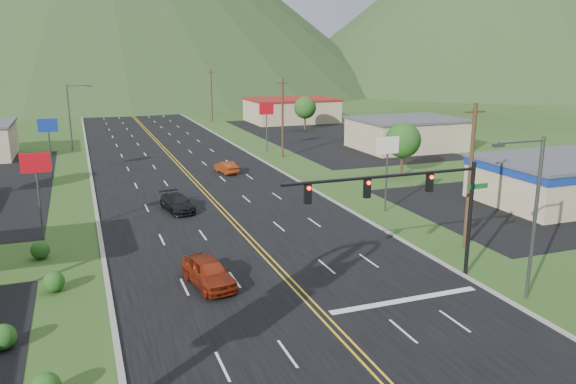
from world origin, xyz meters
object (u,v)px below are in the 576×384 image
object	(u,v)px
streetlight_west	(72,113)
car_dark_mid	(177,203)
traffic_signal	(414,196)
streetlight_east	(531,208)
car_red_far	(226,167)
car_red_near	(208,273)

from	to	relation	value
streetlight_west	car_dark_mid	bearing A→B (deg)	-77.33
traffic_signal	streetlight_east	size ratio (longest dim) A/B	1.46
traffic_signal	streetlight_east	world-z (taller)	streetlight_east
streetlight_west	car_dark_mid	xyz separation A→B (m)	(8.05, -35.80, -4.49)
car_red_far	streetlight_east	bearing A→B (deg)	91.31
car_dark_mid	car_red_far	size ratio (longest dim) A/B	1.20
car_red_near	streetlight_east	bearing A→B (deg)	-35.88
traffic_signal	streetlight_east	xyz separation A→B (m)	(4.70, -4.00, -0.15)
traffic_signal	car_red_near	xyz separation A→B (m)	(-11.10, 3.76, -4.50)
traffic_signal	streetlight_west	distance (m)	58.88
streetlight_west	car_red_far	distance (m)	27.63
streetlight_east	car_red_near	bearing A→B (deg)	153.84
car_red_near	traffic_signal	bearing A→B (deg)	-28.45
car_dark_mid	streetlight_east	bearing A→B (deg)	-68.25
car_red_near	car_red_far	size ratio (longest dim) A/B	1.22
streetlight_east	streetlight_west	size ratio (longest dim) A/B	1.00
streetlight_east	car_dark_mid	bearing A→B (deg)	121.47
car_red_near	streetlight_west	bearing A→B (deg)	87.97
streetlight_east	car_dark_mid	size ratio (longest dim) A/B	1.88
car_red_far	car_dark_mid	bearing A→B (deg)	51.03
car_dark_mid	car_red_near	bearing A→B (deg)	-103.16
streetlight_east	streetlight_west	xyz separation A→B (m)	(-22.86, 60.00, 0.00)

